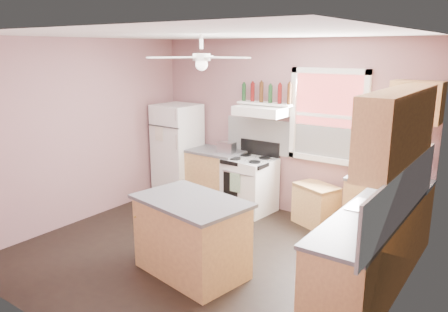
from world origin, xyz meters
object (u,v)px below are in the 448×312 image
Objects in this scene: cart at (316,205)px; island at (192,238)px; refrigerator at (178,150)px; stove at (250,185)px; toaster at (227,148)px.

island is (-0.59, -2.15, 0.12)m from cart.
stove is at bearing 4.46° from refrigerator.
refrigerator is 2.64× the size of cart.
toaster is 0.23× the size of island.
refrigerator is at bearing 179.95° from toaster.
stove is (1.46, 0.05, -0.38)m from refrigerator.
island is at bearing -82.92° from cart.
refrigerator is at bearing -154.88° from cart.
cart is (1.11, 0.07, -0.12)m from stove.
refrigerator is at bearing 144.13° from island.
island is at bearing -43.29° from refrigerator.
stove is (0.43, 0.03, -0.56)m from toaster.
island is (1.98, -2.03, -0.38)m from refrigerator.
island reaches higher than cart.
island is at bearing -69.97° from stove.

